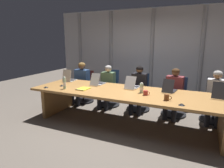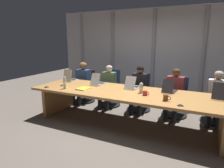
{
  "view_description": "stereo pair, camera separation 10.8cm",
  "coord_description": "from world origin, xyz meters",
  "px_view_note": "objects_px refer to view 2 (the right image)",
  "views": [
    {
      "loc": [
        1.41,
        -3.82,
        1.81
      ],
      "look_at": [
        -0.39,
        0.12,
        0.83
      ],
      "focal_mm": 31.89,
      "sensor_mm": 36.0,
      "label": 1
    },
    {
      "loc": [
        1.51,
        -3.78,
        1.81
      ],
      "look_at": [
        -0.39,
        0.12,
        0.83
      ],
      "focal_mm": 31.89,
      "sensor_mm": 36.0,
      "label": 2
    }
  ],
  "objects_px": {
    "office_chair_center": "(140,96)",
    "coffee_mug_near": "(166,98)",
    "office_chair_left_mid": "(110,92)",
    "water_bottle_secondary": "(65,83)",
    "coffee_mug_far": "(145,93)",
    "conference_mic_left_side": "(62,85)",
    "laptop_center": "(133,86)",
    "laptop_right_mid": "(170,90)",
    "office_chair_right_end": "(216,106)",
    "conference_mic_middle": "(46,87)",
    "conference_mic_right_side": "(180,105)",
    "office_chair_left_end": "(85,90)",
    "office_chair_right_mid": "(176,101)",
    "laptop_left_mid": "(99,82)",
    "laptop_right_end": "(220,95)",
    "person_right_mid": "(174,90)",
    "water_bottle_primary": "(141,88)",
    "person_left_end": "(82,80)",
    "person_center": "(139,87)",
    "laptop_left_end": "(71,79)",
    "person_left_mid": "(108,84)",
    "person_right_end": "(217,95)",
    "spiral_notepad": "(83,89)"
  },
  "relations": [
    {
      "from": "office_chair_left_mid",
      "to": "coffee_mug_near",
      "type": "height_order",
      "value": "office_chair_left_mid"
    },
    {
      "from": "laptop_center",
      "to": "water_bottle_secondary",
      "type": "relative_size",
      "value": 1.65
    },
    {
      "from": "laptop_left_end",
      "to": "conference_mic_left_side",
      "type": "xyz_separation_m",
      "value": [
        0.16,
        -0.52,
        -0.04
      ]
    },
    {
      "from": "person_right_end",
      "to": "conference_mic_left_side",
      "type": "relative_size",
      "value": 10.5
    },
    {
      "from": "person_left_mid",
      "to": "spiral_notepad",
      "type": "height_order",
      "value": "person_left_mid"
    },
    {
      "from": "laptop_right_mid",
      "to": "laptop_right_end",
      "type": "distance_m",
      "value": 0.92
    },
    {
      "from": "office_chair_right_end",
      "to": "conference_mic_middle",
      "type": "height_order",
      "value": "office_chair_right_end"
    },
    {
      "from": "office_chair_right_end",
      "to": "laptop_center",
      "type": "bearing_deg",
      "value": -65.93
    },
    {
      "from": "laptop_left_mid",
      "to": "person_right_mid",
      "type": "height_order",
      "value": "person_right_mid"
    },
    {
      "from": "person_center",
      "to": "water_bottle_primary",
      "type": "relative_size",
      "value": 5.43
    },
    {
      "from": "office_chair_left_mid",
      "to": "water_bottle_secondary",
      "type": "distance_m",
      "value": 1.54
    },
    {
      "from": "person_center",
      "to": "person_left_mid",
      "type": "bearing_deg",
      "value": -93.06
    },
    {
      "from": "office_chair_right_end",
      "to": "office_chair_left_end",
      "type": "bearing_deg",
      "value": -87.45
    },
    {
      "from": "laptop_right_mid",
      "to": "person_right_mid",
      "type": "bearing_deg",
      "value": 4.34
    },
    {
      "from": "person_left_mid",
      "to": "conference_mic_right_side",
      "type": "xyz_separation_m",
      "value": [
        2.04,
        -1.32,
        0.11
      ]
    },
    {
      "from": "person_right_mid",
      "to": "conference_mic_right_side",
      "type": "distance_m",
      "value": 1.37
    },
    {
      "from": "office_chair_center",
      "to": "laptop_center",
      "type": "bearing_deg",
      "value": -0.31
    },
    {
      "from": "spiral_notepad",
      "to": "office_chair_right_end",
      "type": "bearing_deg",
      "value": 27.33
    },
    {
      "from": "person_left_mid",
      "to": "water_bottle_primary",
      "type": "distance_m",
      "value": 1.46
    },
    {
      "from": "laptop_right_mid",
      "to": "office_chair_center",
      "type": "relative_size",
      "value": 0.47
    },
    {
      "from": "office_chair_left_mid",
      "to": "laptop_right_end",
      "type": "bearing_deg",
      "value": 70.74
    },
    {
      "from": "laptop_left_end",
      "to": "coffee_mug_near",
      "type": "height_order",
      "value": "laptop_left_end"
    },
    {
      "from": "laptop_right_end",
      "to": "conference_mic_right_side",
      "type": "height_order",
      "value": "laptop_right_end"
    },
    {
      "from": "office_chair_left_end",
      "to": "office_chair_right_mid",
      "type": "bearing_deg",
      "value": 87.76
    },
    {
      "from": "coffee_mug_near",
      "to": "laptop_right_mid",
      "type": "bearing_deg",
      "value": 94.31
    },
    {
      "from": "laptop_left_mid",
      "to": "conference_mic_middle",
      "type": "bearing_deg",
      "value": 131.29
    },
    {
      "from": "office_chair_left_end",
      "to": "water_bottle_primary",
      "type": "distance_m",
      "value": 2.3
    },
    {
      "from": "person_right_mid",
      "to": "coffee_mug_near",
      "type": "height_order",
      "value": "person_right_mid"
    },
    {
      "from": "conference_mic_middle",
      "to": "conference_mic_right_side",
      "type": "relative_size",
      "value": 1.0
    },
    {
      "from": "coffee_mug_far",
      "to": "conference_mic_left_side",
      "type": "distance_m",
      "value": 2.01
    },
    {
      "from": "laptop_center",
      "to": "laptop_right_mid",
      "type": "relative_size",
      "value": 1.04
    },
    {
      "from": "office_chair_center",
      "to": "coffee_mug_near",
      "type": "height_order",
      "value": "office_chair_center"
    },
    {
      "from": "conference_mic_middle",
      "to": "office_chair_center",
      "type": "bearing_deg",
      "value": 40.3
    },
    {
      "from": "person_right_mid",
      "to": "conference_mic_middle",
      "type": "xyz_separation_m",
      "value": [
        -2.63,
        -1.32,
        0.1
      ]
    },
    {
      "from": "laptop_left_end",
      "to": "laptop_right_end",
      "type": "relative_size",
      "value": 0.91
    },
    {
      "from": "laptop_right_mid",
      "to": "person_left_mid",
      "type": "height_order",
      "value": "person_left_mid"
    },
    {
      "from": "laptop_right_end",
      "to": "conference_mic_middle",
      "type": "relative_size",
      "value": 4.5
    },
    {
      "from": "laptop_center",
      "to": "water_bottle_primary",
      "type": "relative_size",
      "value": 2.16
    },
    {
      "from": "person_right_mid",
      "to": "conference_mic_right_side",
      "type": "bearing_deg",
      "value": 17.39
    },
    {
      "from": "water_bottle_secondary",
      "to": "coffee_mug_far",
      "type": "bearing_deg",
      "value": 8.18
    },
    {
      "from": "coffee_mug_far",
      "to": "conference_mic_right_side",
      "type": "height_order",
      "value": "coffee_mug_far"
    },
    {
      "from": "person_left_mid",
      "to": "conference_mic_left_side",
      "type": "relative_size",
      "value": 10.26
    },
    {
      "from": "conference_mic_right_side",
      "to": "laptop_right_end",
      "type": "bearing_deg",
      "value": 53.45
    },
    {
      "from": "conference_mic_left_side",
      "to": "laptop_right_end",
      "type": "bearing_deg",
      "value": 8.77
    },
    {
      "from": "office_chair_right_end",
      "to": "person_left_end",
      "type": "bearing_deg",
      "value": -84.96
    },
    {
      "from": "office_chair_right_mid",
      "to": "coffee_mug_far",
      "type": "xyz_separation_m",
      "value": [
        -0.43,
        -1.13,
        0.43
      ]
    },
    {
      "from": "coffee_mug_near",
      "to": "laptop_center",
      "type": "bearing_deg",
      "value": 143.93
    },
    {
      "from": "laptop_center",
      "to": "water_bottle_primary",
      "type": "bearing_deg",
      "value": -132.02
    },
    {
      "from": "person_right_mid",
      "to": "coffee_mug_far",
      "type": "bearing_deg",
      "value": -18.36
    },
    {
      "from": "coffee_mug_near",
      "to": "conference_mic_right_side",
      "type": "bearing_deg",
      "value": -33.29
    }
  ]
}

